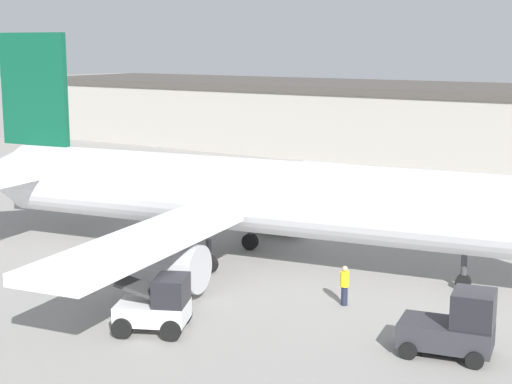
{
  "coord_description": "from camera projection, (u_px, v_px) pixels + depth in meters",
  "views": [
    {
      "loc": [
        21.62,
        -32.48,
        11.12
      ],
      "look_at": [
        0.0,
        0.0,
        3.77
      ],
      "focal_mm": 55.0,
      "sensor_mm": 36.0,
      "label": 1
    }
  ],
  "objects": [
    {
      "name": "ground_plane",
      "position": [
        256.0,
        264.0,
        40.4
      ],
      "size": [
        400.0,
        400.0,
        0.0
      ],
      "primitive_type": "plane",
      "color": "gray"
    },
    {
      "name": "terminal_building",
      "position": [
        362.0,
        118.0,
        81.86
      ],
      "size": [
        80.22,
        18.28,
        7.18
      ],
      "color": "#ADA89E",
      "rests_on": "ground_plane"
    },
    {
      "name": "airplane",
      "position": [
        239.0,
        196.0,
        40.13
      ],
      "size": [
        36.38,
        30.07,
        11.78
      ],
      "rotation": [
        0.0,
        0.0,
        0.16
      ],
      "color": "white",
      "rests_on": "ground_plane"
    },
    {
      "name": "ground_crew_worker",
      "position": [
        345.0,
        284.0,
        33.79
      ],
      "size": [
        0.39,
        0.39,
        1.76
      ],
      "rotation": [
        0.0,
        0.0,
        4.73
      ],
      "color": "#1E2338",
      "rests_on": "ground_plane"
    },
    {
      "name": "baggage_tug",
      "position": [
        455.0,
        326.0,
        28.24
      ],
      "size": [
        3.61,
        2.65,
        2.5
      ],
      "rotation": [
        0.0,
        0.0,
        0.2
      ],
      "color": "#2D2D33",
      "rests_on": "ground_plane"
    },
    {
      "name": "belt_loader_truck",
      "position": [
        158.0,
        305.0,
        30.68
      ],
      "size": [
        3.39,
        3.11,
        2.25
      ],
      "rotation": [
        0.0,
        0.0,
        0.45
      ],
      "color": "silver",
      "rests_on": "ground_plane"
    }
  ]
}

